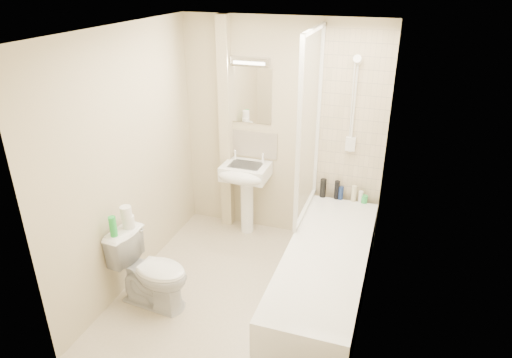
% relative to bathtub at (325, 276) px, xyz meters
% --- Properties ---
extents(floor, '(2.50, 2.50, 0.00)m').
position_rel_bathtub_xyz_m(floor, '(-0.75, -0.11, -0.29)').
color(floor, beige).
rests_on(floor, ground).
extents(wall_back, '(2.20, 0.02, 2.40)m').
position_rel_bathtub_xyz_m(wall_back, '(-0.75, 1.14, 0.91)').
color(wall_back, beige).
rests_on(wall_back, ground).
extents(wall_left, '(0.02, 2.50, 2.40)m').
position_rel_bathtub_xyz_m(wall_left, '(-1.85, -0.11, 0.91)').
color(wall_left, beige).
rests_on(wall_left, ground).
extents(wall_right, '(0.02, 2.50, 2.40)m').
position_rel_bathtub_xyz_m(wall_right, '(0.35, -0.11, 0.91)').
color(wall_right, beige).
rests_on(wall_right, ground).
extents(ceiling, '(2.20, 2.50, 0.02)m').
position_rel_bathtub_xyz_m(ceiling, '(-0.75, -0.11, 2.11)').
color(ceiling, white).
rests_on(ceiling, wall_back).
extents(tile_back, '(0.70, 0.01, 1.75)m').
position_rel_bathtub_xyz_m(tile_back, '(0.00, 1.13, 1.14)').
color(tile_back, beige).
rests_on(tile_back, wall_back).
extents(tile_right, '(0.01, 2.10, 1.75)m').
position_rel_bathtub_xyz_m(tile_right, '(0.34, 0.00, 1.14)').
color(tile_right, beige).
rests_on(tile_right, wall_right).
extents(pipe_boxing, '(0.12, 0.12, 2.40)m').
position_rel_bathtub_xyz_m(pipe_boxing, '(-1.37, 1.08, 0.91)').
color(pipe_boxing, beige).
rests_on(pipe_boxing, ground).
extents(splashback, '(0.60, 0.02, 0.30)m').
position_rel_bathtub_xyz_m(splashback, '(-1.09, 1.13, 0.74)').
color(splashback, beige).
rests_on(splashback, wall_back).
extents(mirror, '(0.46, 0.01, 0.60)m').
position_rel_bathtub_xyz_m(mirror, '(-1.09, 1.13, 1.29)').
color(mirror, white).
rests_on(mirror, wall_back).
extents(strip_light, '(0.42, 0.07, 0.07)m').
position_rel_bathtub_xyz_m(strip_light, '(-1.09, 1.10, 1.66)').
color(strip_light, silver).
rests_on(strip_light, wall_back).
extents(bathtub, '(0.70, 2.10, 0.55)m').
position_rel_bathtub_xyz_m(bathtub, '(0.00, 0.00, 0.00)').
color(bathtub, white).
rests_on(bathtub, ground).
extents(shower_screen, '(0.04, 0.92, 1.80)m').
position_rel_bathtub_xyz_m(shower_screen, '(-0.35, 0.69, 1.16)').
color(shower_screen, white).
rests_on(shower_screen, bathtub).
extents(shower_fixture, '(0.10, 0.16, 0.99)m').
position_rel_bathtub_xyz_m(shower_fixture, '(-0.00, 1.08, 1.26)').
color(shower_fixture, white).
rests_on(shower_fixture, wall_back).
extents(pedestal_sink, '(0.50, 0.47, 0.97)m').
position_rel_bathtub_xyz_m(pedestal_sink, '(-1.09, 0.90, 0.39)').
color(pedestal_sink, white).
rests_on(pedestal_sink, ground).
extents(bottle_black_a, '(0.07, 0.07, 0.21)m').
position_rel_bathtub_xyz_m(bottle_black_a, '(-0.24, 1.05, 0.36)').
color(bottle_black_a, black).
rests_on(bottle_black_a, bathtub).
extents(bottle_black_b, '(0.05, 0.05, 0.21)m').
position_rel_bathtub_xyz_m(bottle_black_b, '(-0.09, 1.05, 0.36)').
color(bottle_black_b, black).
rests_on(bottle_black_b, bathtub).
extents(bottle_blue, '(0.05, 0.05, 0.15)m').
position_rel_bathtub_xyz_m(bottle_blue, '(-0.05, 1.05, 0.33)').
color(bottle_blue, navy).
rests_on(bottle_blue, bathtub).
extents(bottle_cream, '(0.05, 0.05, 0.18)m').
position_rel_bathtub_xyz_m(bottle_cream, '(0.09, 1.05, 0.35)').
color(bottle_cream, beige).
rests_on(bottle_cream, bathtub).
extents(bottle_white_b, '(0.05, 0.05, 0.13)m').
position_rel_bathtub_xyz_m(bottle_white_b, '(0.16, 1.05, 0.32)').
color(bottle_white_b, white).
rests_on(bottle_white_b, bathtub).
extents(bottle_green, '(0.07, 0.07, 0.08)m').
position_rel_bathtub_xyz_m(bottle_green, '(0.20, 1.05, 0.30)').
color(bottle_green, green).
rests_on(bottle_green, bathtub).
extents(toilet, '(0.54, 0.78, 0.71)m').
position_rel_bathtub_xyz_m(toilet, '(-1.47, -0.50, 0.07)').
color(toilet, white).
rests_on(toilet, ground).
extents(toilet_roll_lower, '(0.11, 0.11, 0.11)m').
position_rel_bathtub_xyz_m(toilet_roll_lower, '(-1.71, -0.41, 0.48)').
color(toilet_roll_lower, white).
rests_on(toilet_roll_lower, toilet).
extents(toilet_roll_upper, '(0.10, 0.10, 0.10)m').
position_rel_bathtub_xyz_m(toilet_roll_upper, '(-1.71, -0.43, 0.59)').
color(toilet_roll_upper, white).
rests_on(toilet_roll_upper, toilet_roll_lower).
extents(green_bottle, '(0.06, 0.06, 0.19)m').
position_rel_bathtub_xyz_m(green_bottle, '(-1.75, -0.58, 0.52)').
color(green_bottle, green).
rests_on(green_bottle, toilet).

